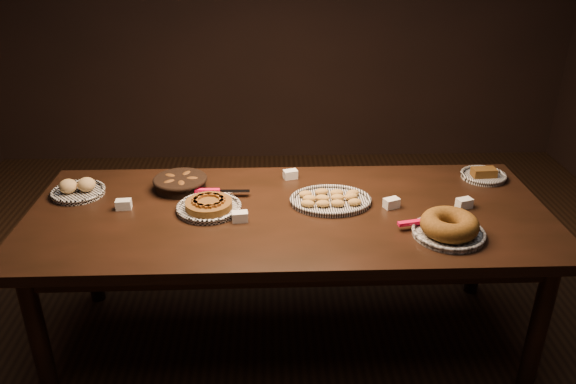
{
  "coord_description": "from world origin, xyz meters",
  "views": [
    {
      "loc": [
        -0.09,
        -2.29,
        1.96
      ],
      "look_at": [
        -0.0,
        0.05,
        0.82
      ],
      "focal_mm": 35.0,
      "sensor_mm": 36.0,
      "label": 1
    }
  ],
  "objects_px": {
    "buffet_table": "(289,224)",
    "apple_tart_plate": "(209,206)",
    "bundt_cake_plate": "(449,227)",
    "madeleine_platter": "(330,200)"
  },
  "relations": [
    {
      "from": "bundt_cake_plate",
      "to": "apple_tart_plate",
      "type": "bearing_deg",
      "value": 150.55
    },
    {
      "from": "apple_tart_plate",
      "to": "madeleine_platter",
      "type": "distance_m",
      "value": 0.57
    },
    {
      "from": "apple_tart_plate",
      "to": "bundt_cake_plate",
      "type": "bearing_deg",
      "value": -19.57
    },
    {
      "from": "apple_tart_plate",
      "to": "buffet_table",
      "type": "bearing_deg",
      "value": -7.57
    },
    {
      "from": "buffet_table",
      "to": "bundt_cake_plate",
      "type": "bearing_deg",
      "value": -20.79
    },
    {
      "from": "madeleine_platter",
      "to": "bundt_cake_plate",
      "type": "height_order",
      "value": "bundt_cake_plate"
    },
    {
      "from": "buffet_table",
      "to": "madeleine_platter",
      "type": "height_order",
      "value": "madeleine_platter"
    },
    {
      "from": "apple_tart_plate",
      "to": "bundt_cake_plate",
      "type": "xyz_separation_m",
      "value": [
        1.03,
        -0.27,
        0.02
      ]
    },
    {
      "from": "apple_tart_plate",
      "to": "bundt_cake_plate",
      "type": "relative_size",
      "value": 0.93
    },
    {
      "from": "buffet_table",
      "to": "apple_tart_plate",
      "type": "distance_m",
      "value": 0.38
    }
  ]
}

